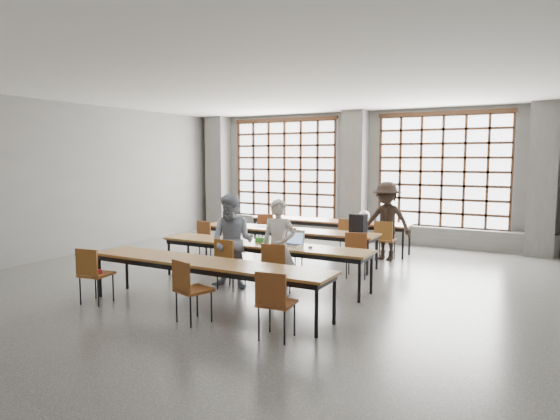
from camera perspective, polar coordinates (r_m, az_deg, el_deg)
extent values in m
plane|color=#474744|center=(9.18, -3.11, -8.18)|extent=(11.00, 11.00, 0.00)
plane|color=silver|center=(8.99, -3.24, 14.00)|extent=(11.00, 11.00, 0.00)
plane|color=#5C5C5A|center=(13.89, 8.92, 3.87)|extent=(10.00, 0.00, 10.00)
plane|color=#5C5C5A|center=(12.31, -23.38, 3.19)|extent=(0.00, 11.00, 11.00)
cube|color=#50504E|center=(15.76, -7.06, 4.14)|extent=(0.60, 0.55, 3.50)
cube|color=#50504E|center=(13.63, 8.52, 3.84)|extent=(0.60, 0.55, 3.50)
cube|color=#50504E|center=(12.79, 27.82, 3.08)|extent=(0.60, 0.55, 3.50)
cube|color=white|center=(14.78, 0.65, 4.65)|extent=(3.20, 0.02, 2.80)
cube|color=black|center=(14.71, 0.50, 4.65)|extent=(3.20, 0.05, 2.80)
cube|color=black|center=(14.82, 0.50, -0.97)|extent=(3.32, 0.07, 0.10)
cube|color=black|center=(14.75, 0.51, 10.29)|extent=(3.32, 0.07, 0.10)
cube|color=white|center=(13.27, 18.10, 4.20)|extent=(3.20, 0.02, 2.80)
cube|color=black|center=(13.19, 18.04, 4.20)|extent=(3.20, 0.05, 2.80)
cube|color=black|center=(13.31, 17.84, -2.05)|extent=(3.32, 0.07, 0.10)
cube|color=black|center=(13.24, 18.24, 10.48)|extent=(3.32, 0.07, 0.10)
cube|color=#50504E|center=(13.84, 8.54, -2.37)|extent=(9.80, 0.35, 0.50)
cube|color=brown|center=(12.24, 5.53, -1.25)|extent=(4.00, 0.70, 0.04)
cube|color=black|center=(12.24, 5.53, -1.53)|extent=(3.90, 0.64, 0.08)
cylinder|color=black|center=(12.91, -2.86, -2.48)|extent=(0.05, 0.05, 0.69)
cylinder|color=black|center=(13.40, -1.56, -2.17)|extent=(0.05, 0.05, 0.69)
cylinder|color=black|center=(11.40, 13.85, -3.78)|extent=(0.05, 0.05, 0.69)
cylinder|color=black|center=(11.95, 14.57, -3.35)|extent=(0.05, 0.05, 0.69)
cube|color=brown|center=(10.69, 0.72, -2.27)|extent=(4.00, 0.70, 0.04)
cube|color=black|center=(10.70, 0.72, -2.59)|extent=(3.90, 0.64, 0.08)
cylinder|color=black|center=(11.53, -8.44, -3.56)|extent=(0.05, 0.05, 0.69)
cylinder|color=black|center=(11.99, -6.76, -3.17)|extent=(0.05, 0.05, 0.69)
cylinder|color=black|center=(9.74, 9.96, -5.36)|extent=(0.05, 0.05, 0.69)
cylinder|color=black|center=(10.28, 11.01, -4.78)|extent=(0.05, 0.05, 0.69)
cube|color=brown|center=(8.90, -2.01, -3.96)|extent=(4.00, 0.70, 0.04)
cube|color=black|center=(8.91, -2.01, -4.34)|extent=(3.90, 0.64, 0.08)
cylinder|color=black|center=(9.85, -12.57, -5.28)|extent=(0.05, 0.05, 0.69)
cylinder|color=black|center=(10.28, -10.43, -4.76)|extent=(0.05, 0.05, 0.69)
cylinder|color=black|center=(7.91, 9.05, -7.99)|extent=(0.05, 0.05, 0.69)
cylinder|color=black|center=(8.45, 10.39, -7.12)|extent=(0.05, 0.05, 0.69)
cube|color=brown|center=(7.47, -8.44, -5.94)|extent=(4.00, 0.70, 0.04)
cube|color=black|center=(7.48, -8.43, -6.39)|extent=(3.90, 0.64, 0.08)
cylinder|color=black|center=(8.63, -19.89, -7.10)|extent=(0.05, 0.05, 0.69)
cylinder|color=black|center=(9.01, -17.11, -6.46)|extent=(0.05, 0.05, 0.69)
cylinder|color=black|center=(6.36, 4.18, -11.42)|extent=(0.05, 0.05, 0.69)
cylinder|color=black|center=(6.87, 6.22, -10.11)|extent=(0.05, 0.05, 0.69)
cube|color=brown|center=(12.41, -1.45, -2.33)|extent=(0.51, 0.51, 0.04)
cube|color=brown|center=(12.19, -1.70, -1.39)|extent=(0.39, 0.13, 0.40)
cylinder|color=black|center=(12.44, -1.45, -3.36)|extent=(0.02, 0.02, 0.45)
cube|color=brown|center=(11.47, 8.11, -3.08)|extent=(0.52, 0.52, 0.04)
cube|color=brown|center=(11.28, 7.50, -2.04)|extent=(0.39, 0.15, 0.40)
cylinder|color=black|center=(11.51, 8.09, -4.18)|extent=(0.02, 0.02, 0.45)
cube|color=brown|center=(11.22, 11.94, -3.35)|extent=(0.44, 0.44, 0.04)
cube|color=brown|center=(10.99, 11.72, -2.32)|extent=(0.40, 0.05, 0.40)
cylinder|color=black|center=(11.26, 11.91, -4.48)|extent=(0.02, 0.02, 0.45)
cube|color=brown|center=(11.12, -7.94, -3.36)|extent=(0.48, 0.48, 0.04)
cube|color=brown|center=(10.95, -8.70, -2.30)|extent=(0.40, 0.09, 0.40)
cylinder|color=black|center=(11.16, -7.92, -4.50)|extent=(0.02, 0.02, 0.45)
cube|color=brown|center=(10.07, 1.26, -4.28)|extent=(0.44, 0.44, 0.04)
cube|color=brown|center=(9.85, 0.78, -3.16)|extent=(0.40, 0.05, 0.40)
cylinder|color=black|center=(10.11, 1.25, -5.54)|extent=(0.02, 0.02, 0.45)
cube|color=brown|center=(9.52, 8.78, -4.96)|extent=(0.51, 0.51, 0.04)
cube|color=brown|center=(9.28, 8.67, -3.79)|extent=(0.40, 0.12, 0.40)
cylinder|color=black|center=(9.56, 8.76, -6.28)|extent=(0.02, 0.02, 0.45)
cube|color=brown|center=(8.65, -5.60, -6.02)|extent=(0.45, 0.45, 0.04)
cube|color=brown|center=(8.45, -6.45, -4.73)|extent=(0.40, 0.06, 0.40)
cylinder|color=black|center=(8.70, -5.58, -7.47)|extent=(0.02, 0.02, 0.45)
cube|color=brown|center=(8.19, -0.35, -6.68)|extent=(0.49, 0.49, 0.04)
cube|color=brown|center=(7.95, -0.79, -5.37)|extent=(0.40, 0.11, 0.40)
cylinder|color=black|center=(8.24, -0.35, -8.21)|extent=(0.02, 0.02, 0.45)
cube|color=brown|center=(8.28, -20.25, -6.92)|extent=(0.48, 0.48, 0.04)
cube|color=brown|center=(8.09, -21.24, -5.59)|extent=(0.40, 0.09, 0.40)
cylinder|color=black|center=(8.33, -20.20, -8.43)|extent=(0.02, 0.02, 0.45)
cube|color=brown|center=(6.99, -9.83, -8.99)|extent=(0.53, 0.53, 0.04)
cube|color=brown|center=(6.83, -11.27, -7.39)|extent=(0.39, 0.15, 0.40)
cylinder|color=black|center=(7.05, -9.80, -10.76)|extent=(0.02, 0.02, 0.45)
cube|color=maroon|center=(6.29, -0.36, -10.61)|extent=(0.46, 0.46, 0.04)
cube|color=maroon|center=(6.05, -1.10, -9.02)|extent=(0.40, 0.07, 0.40)
cylinder|color=black|center=(6.36, -0.36, -12.55)|extent=(0.02, 0.02, 0.45)
imported|color=silver|center=(8.16, -0.18, -4.29)|extent=(0.65, 0.50, 1.58)
imported|color=navy|center=(8.62, -5.43, -3.60)|extent=(0.88, 0.74, 1.63)
imported|color=black|center=(11.21, 12.06, -1.24)|extent=(1.16, 0.73, 1.72)
cube|color=#B0AFB4|center=(8.67, 1.29, -4.01)|extent=(0.37, 0.28, 0.02)
cube|color=black|center=(8.66, 1.26, -3.95)|extent=(0.31, 0.19, 0.00)
cube|color=#B0AFB4|center=(8.77, 1.75, -3.11)|extent=(0.36, 0.08, 0.26)
cube|color=#93C6FF|center=(8.77, 1.71, -3.28)|extent=(0.31, 0.06, 0.21)
cube|color=#B6B7BB|center=(11.82, 11.65, -1.45)|extent=(0.40, 0.31, 0.02)
cube|color=black|center=(11.81, 11.65, -1.40)|extent=(0.33, 0.23, 0.00)
cube|color=#B6B7BB|center=(11.94, 11.76, -0.80)|extent=(0.37, 0.12, 0.26)
cube|color=#86AEE7|center=(11.93, 11.75, -0.93)|extent=(0.31, 0.10, 0.21)
ellipsoid|color=silver|center=(8.43, 3.49, -4.25)|extent=(0.11, 0.08, 0.04)
cube|color=#2F842B|center=(8.98, -2.03, -3.44)|extent=(0.26, 0.12, 0.09)
cube|color=black|center=(8.72, -1.33, -3.98)|extent=(0.14, 0.09, 0.01)
cube|color=white|center=(11.02, -1.92, -1.91)|extent=(0.34, 0.28, 0.00)
cube|color=white|center=(10.79, -0.82, -2.08)|extent=(0.31, 0.23, 0.00)
cube|color=silver|center=(10.64, 1.19, -2.19)|extent=(0.33, 0.26, 0.00)
cube|color=black|center=(10.07, 8.92, -1.60)|extent=(0.34, 0.24, 0.40)
ellipsoid|color=white|center=(11.94, 9.60, -0.70)|extent=(0.31, 0.28, 0.29)
cube|color=#AD1529|center=(8.27, -20.27, -6.58)|extent=(0.21, 0.11, 0.06)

